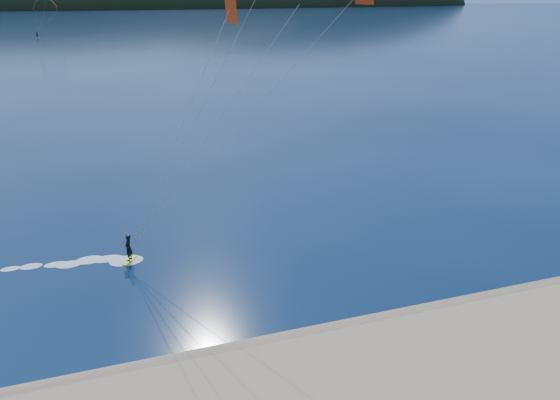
% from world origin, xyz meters
% --- Properties ---
extents(wet_sand, '(220.00, 2.50, 0.10)m').
position_xyz_m(wet_sand, '(0.00, 4.50, 0.05)').
color(wet_sand, '#80694A').
rests_on(wet_sand, ground).
extents(headland, '(1200.00, 310.00, 140.00)m').
position_xyz_m(headland, '(0.63, 745.28, 0.00)').
color(headland, black).
rests_on(headland, ground).
extents(kitesurfer_near, '(23.68, 6.60, 17.08)m').
position_xyz_m(kitesurfer_near, '(3.76, 12.06, 13.84)').
color(kitesurfer_near, '#BFDD1A').
rests_on(kitesurfer_near, ground).
extents(kitesurfer_far, '(9.42, 6.99, 12.53)m').
position_xyz_m(kitesurfer_far, '(-20.56, 203.03, 9.63)').
color(kitesurfer_far, '#BFDD1A').
rests_on(kitesurfer_far, ground).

